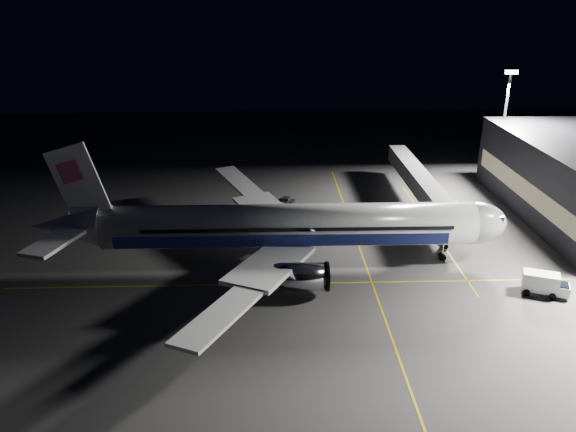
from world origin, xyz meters
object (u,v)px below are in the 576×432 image
Objects in this scene: service_truck at (545,283)px; safety_cone_c at (271,232)px; safety_cone_a at (294,247)px; jet_bridge at (421,184)px; baggage_tug at (286,203)px; airliner at (281,226)px; floodlight_mast_north at (505,117)px; safety_cone_b at (325,224)px.

safety_cone_c is (-32.20, 18.80, -1.11)m from service_truck.
jet_bridge is at bearing 33.63° from safety_cone_a.
jet_bridge is at bearing 19.92° from safety_cone_c.
service_truck is 1.74× the size of baggage_tug.
airliner reaches higher than baggage_tug.
service_truck is at bearing -103.69° from floodlight_mast_north.
jet_bridge reaches higher than safety_cone_b.
baggage_tug is 6.04× the size of safety_cone_b.
floodlight_mast_north is 3.69× the size of service_truck.
safety_cone_c is (-3.18, 5.25, 0.06)m from safety_cone_a.
floodlight_mast_north is 6.43× the size of baggage_tug.
safety_cone_b is at bearing -159.80° from jet_bridge.
airliner is at bearing -175.67° from service_truck.
floodlight_mast_north is at bearing 35.57° from safety_cone_a.
safety_cone_b is at bearing 19.38° from safety_cone_c.
safety_cone_c is at bearing -160.08° from jet_bridge.
baggage_tug reaches higher than safety_cone_b.
airliner is at bearing -69.32° from baggage_tug.
baggage_tug is 15.95m from safety_cone_a.
floodlight_mast_north reaches higher than service_truck.
airliner is 20.43m from baggage_tug.
service_truck reaches higher than safety_cone_a.
service_truck reaches higher than baggage_tug.
safety_cone_a is (0.63, -15.93, -0.61)m from baggage_tug.
floodlight_mast_north is 49.61m from safety_cone_a.
floodlight_mast_north is at bearing 37.74° from jet_bridge.
floodlight_mast_north reaches higher than baggage_tug.
airliner reaches higher than safety_cone_b.
service_truck is (30.96, -9.55, -3.73)m from airliner.
airliner is at bearing -82.38° from safety_cone_c.
safety_cone_a is at bearing -146.37° from jet_bridge.
airliner is 116.81× the size of safety_cone_a.
floodlight_mast_north is at bearing 30.23° from safety_cone_b.
airliner reaches higher than jet_bridge.
airliner is 52.56m from floodlight_mast_north.
service_truck is at bearing -30.28° from safety_cone_c.
jet_bridge is 53.02× the size of safety_cone_c.
jet_bridge is 28.88m from service_truck.
safety_cone_c reaches higher than safety_cone_b.
jet_bridge is 64.52× the size of safety_cone_b.
baggage_tug is at bearing 86.23° from airliner.
jet_bridge is at bearing 127.41° from service_truck.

